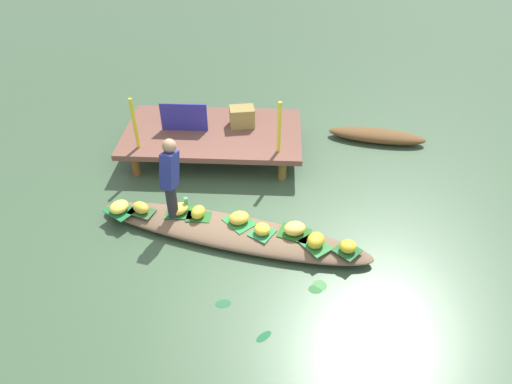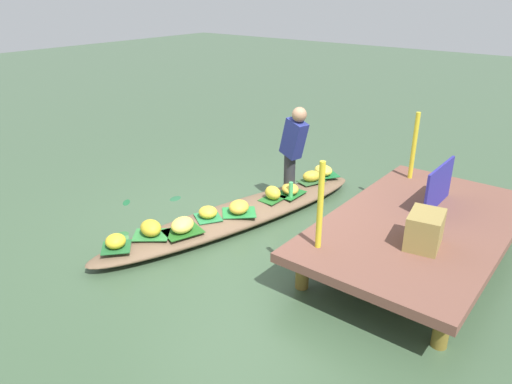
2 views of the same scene
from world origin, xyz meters
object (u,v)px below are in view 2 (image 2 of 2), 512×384
object	(u,v)px
banana_bunch_7	(323,170)
produce_crate	(425,230)
banana_bunch_6	(151,228)
banana_bunch_8	(182,225)
banana_bunch_1	(208,212)
banana_bunch_5	(239,207)
banana_bunch_3	(312,176)
vendor_boat	(239,215)
banana_bunch_4	(116,241)
market_banner	(439,186)
water_bottle	(291,190)
vendor_person	(293,145)
banana_bunch_0	(290,189)
banana_bunch_2	(273,193)

from	to	relation	value
banana_bunch_7	produce_crate	distance (m)	2.80
banana_bunch_6	banana_bunch_8	xyz separation A→B (m)	(-0.29, 0.23, -0.00)
banana_bunch_1	banana_bunch_5	bearing A→B (deg)	147.90
banana_bunch_1	banana_bunch_3	bearing A→B (deg)	168.53
banana_bunch_1	banana_bunch_8	size ratio (longest dim) A/B	0.75
vendor_boat	produce_crate	bearing A→B (deg)	103.23
banana_bunch_3	banana_bunch_4	bearing A→B (deg)	-12.31
banana_bunch_8	banana_bunch_1	bearing A→B (deg)	-176.89
banana_bunch_7	market_banner	bearing A→B (deg)	70.46
vendor_boat	water_bottle	world-z (taller)	water_bottle
vendor_boat	water_bottle	distance (m)	0.82
banana_bunch_7	water_bottle	world-z (taller)	water_bottle
vendor_boat	banana_bunch_6	world-z (taller)	banana_bunch_6
produce_crate	banana_bunch_7	bearing A→B (deg)	-128.26
vendor_boat	market_banner	xyz separation A→B (m)	(-1.03, 2.22, 0.65)
vendor_person	water_bottle	bearing A→B (deg)	28.94
vendor_boat	banana_bunch_1	bearing A→B (deg)	-0.78
banana_bunch_8	vendor_person	size ratio (longest dim) A/B	0.25
banana_bunch_5	banana_bunch_7	xyz separation A→B (m)	(-1.84, 0.16, -0.00)
banana_bunch_3	produce_crate	bearing A→B (deg)	57.65
banana_bunch_0	banana_bunch_5	bearing A→B (deg)	-10.43
market_banner	banana_bunch_6	bearing A→B (deg)	-48.67
vendor_person	banana_bunch_5	bearing A→B (deg)	-9.18
banana_bunch_8	banana_bunch_2	bearing A→B (deg)	168.99
banana_bunch_6	produce_crate	xyz separation A→B (m)	(-1.23, 2.76, 0.37)
banana_bunch_3	banana_bunch_8	world-z (taller)	banana_bunch_8
market_banner	banana_bunch_0	bearing A→B (deg)	-83.60
market_banner	produce_crate	distance (m)	1.05
banana_bunch_3	banana_bunch_7	bearing A→B (deg)	179.15
banana_bunch_1	vendor_person	bearing A→B (deg)	164.16
banana_bunch_1	banana_bunch_4	xyz separation A→B (m)	(1.19, -0.29, 0.01)
banana_bunch_0	banana_bunch_7	xyz separation A→B (m)	(-0.92, -0.01, 0.01)
banana_bunch_1	banana_bunch_7	xyz separation A→B (m)	(-2.19, 0.38, 0.00)
banana_bunch_6	banana_bunch_7	distance (m)	3.00
produce_crate	banana_bunch_1	bearing A→B (deg)	-79.52
vendor_person	produce_crate	world-z (taller)	vendor_person
banana_bunch_2	banana_bunch_6	size ratio (longest dim) A/B	0.87
water_bottle	banana_bunch_0	bearing A→B (deg)	-141.41
banana_bunch_6	banana_bunch_3	bearing A→B (deg)	167.42
vendor_boat	banana_bunch_5	bearing A→B (deg)	55.58
banana_bunch_2	banana_bunch_8	world-z (taller)	banana_bunch_2
banana_bunch_0	banana_bunch_3	size ratio (longest dim) A/B	1.05
banana_bunch_5	market_banner	bearing A→B (deg)	118.43
banana_bunch_1	produce_crate	distance (m)	2.63
vendor_boat	banana_bunch_3	xyz separation A→B (m)	(-1.39, 0.26, 0.19)
banana_bunch_7	market_banner	world-z (taller)	market_banner
vendor_boat	banana_bunch_5	xyz separation A→B (m)	(0.11, 0.11, 0.19)
banana_bunch_2	banana_bunch_3	size ratio (longest dim) A/B	0.93
vendor_person	market_banner	xyz separation A→B (m)	(-0.16, 1.96, -0.16)
banana_bunch_2	banana_bunch_5	xyz separation A→B (m)	(0.62, -0.09, -0.01)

